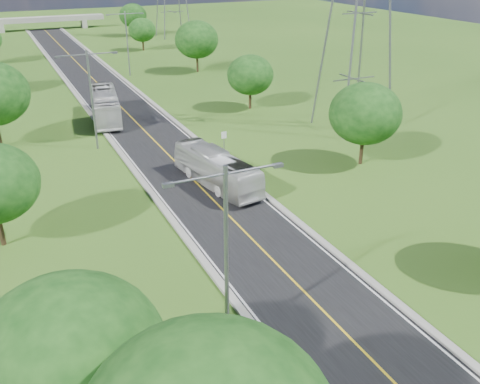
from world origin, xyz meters
name	(u,v)px	position (x,y,z in m)	size (l,w,h in m)	color
ground	(120,107)	(0.00, 60.00, 0.00)	(260.00, 260.00, 0.00)	#2C5417
road	(110,96)	(0.00, 66.00, 0.03)	(8.00, 150.00, 0.06)	black
curb_left	(79,99)	(-4.25, 66.00, 0.11)	(0.50, 150.00, 0.22)	gray
curb_right	(140,92)	(4.25, 66.00, 0.11)	(0.50, 150.00, 0.22)	gray
speed_limit_sign	(224,139)	(5.20, 37.98, 1.60)	(0.55, 0.09, 2.40)	slate
overpass	(43,20)	(0.00, 140.00, 2.41)	(30.00, 3.00, 3.20)	gray
streetlight_near_left	(226,244)	(-6.00, 12.00, 5.94)	(5.90, 0.25, 10.00)	slate
streetlight_mid_left	(91,92)	(-6.00, 45.00, 5.94)	(5.90, 0.25, 10.00)	slate
streetlight_far_right	(127,38)	(6.00, 78.00, 5.94)	(5.90, 0.25, 10.00)	slate
tree_la	(70,357)	(-14.00, 8.00, 5.27)	(7.14, 7.14, 8.30)	black
tree_rb	(365,114)	(16.00, 30.00, 4.95)	(6.72, 6.72, 7.82)	black
tree_rc	(250,75)	(15.00, 52.00, 4.33)	(5.88, 5.88, 6.84)	black
tree_rd	(197,40)	(17.00, 76.00, 5.27)	(7.14, 7.14, 8.30)	black
tree_re	(142,30)	(14.50, 100.00, 4.02)	(5.46, 5.46, 6.35)	black
tree_rf	(133,15)	(18.00, 120.00, 4.64)	(6.30, 6.30, 7.33)	black
bus_outbound	(217,169)	(1.44, 30.98, 1.57)	(2.54, 10.84, 3.02)	beige
bus_inbound	(105,105)	(-2.90, 54.83, 1.77)	(2.88, 12.30, 3.43)	silver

